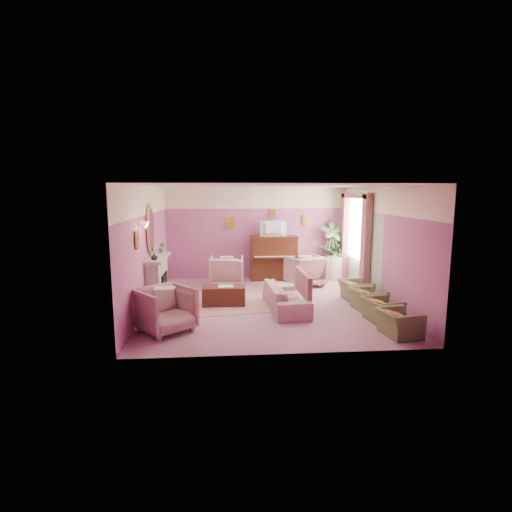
{
  "coord_description": "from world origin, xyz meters",
  "views": [
    {
      "loc": [
        -1.0,
        -9.23,
        2.68
      ],
      "look_at": [
        -0.21,
        0.4,
        1.1
      ],
      "focal_mm": 28.0,
      "sensor_mm": 36.0,
      "label": 1
    }
  ],
  "objects": [
    {
      "name": "print_left_wall",
      "position": [
        -2.71,
        -1.2,
        1.72
      ],
      "size": [
        0.03,
        0.28,
        0.36
      ],
      "primitive_type": "cube",
      "color": "#BB8D36",
      "rests_on": "wall_left"
    },
    {
      "name": "olive_chair_d",
      "position": [
        2.24,
        0.13,
        0.33
      ],
      "size": [
        0.53,
        0.76,
        0.66
      ],
      "primitive_type": "imported",
      "color": "#616B3B",
      "rests_on": "floor"
    },
    {
      "name": "television",
      "position": [
        0.5,
        2.63,
        1.6
      ],
      "size": [
        0.8,
        0.12,
        0.48
      ],
      "primitive_type": "imported",
      "color": "black",
      "rests_on": "piano"
    },
    {
      "name": "sofa",
      "position": [
        0.39,
        -0.48,
        0.39
      ],
      "size": [
        0.65,
        1.95,
        0.79
      ],
      "primitive_type": "imported",
      "color": "tan",
      "rests_on": "floor"
    },
    {
      "name": "window_blind",
      "position": [
        2.7,
        1.55,
        1.7
      ],
      "size": [
        0.03,
        1.4,
        1.8
      ],
      "primitive_type": "cube",
      "color": "white",
      "rests_on": "wall_right"
    },
    {
      "name": "wall_front",
      "position": [
        0.0,
        -3.0,
        1.4
      ],
      "size": [
        5.5,
        0.02,
        2.8
      ],
      "primitive_type": "cube",
      "color": "#864B78",
      "rests_on": "floor"
    },
    {
      "name": "curtain_left",
      "position": [
        2.62,
        0.63,
        1.3
      ],
      "size": [
        0.16,
        0.34,
        2.6
      ],
      "primitive_type": "cube",
      "color": "#904E4D",
      "rests_on": "floor"
    },
    {
      "name": "olive_chair_c",
      "position": [
        2.24,
        -0.69,
        0.33
      ],
      "size": [
        0.53,
        0.76,
        0.66
      ],
      "primitive_type": "imported",
      "color": "#616B3B",
      "rests_on": "floor"
    },
    {
      "name": "picture_rail_band",
      "position": [
        0.0,
        2.99,
        2.47
      ],
      "size": [
        5.5,
        0.01,
        0.65
      ],
      "primitive_type": "cube",
      "color": "#FFE7BF",
      "rests_on": "wall_back"
    },
    {
      "name": "stripe_panel",
      "position": [
        2.73,
        1.3,
        1.07
      ],
      "size": [
        0.01,
        3.0,
        2.15
      ],
      "primitive_type": "cube",
      "color": "#A3AD99",
      "rests_on": "wall_right"
    },
    {
      "name": "fireplace_inset",
      "position": [
        -2.49,
        0.2,
        0.4
      ],
      "size": [
        0.18,
        0.72,
        0.68
      ],
      "primitive_type": "cube",
      "color": "black",
      "rests_on": "floor"
    },
    {
      "name": "side_plant_big",
      "position": [
        2.39,
        2.51,
        0.87
      ],
      "size": [
        0.3,
        0.3,
        0.34
      ],
      "primitive_type": "imported",
      "color": "#427B3C",
      "rests_on": "side_table"
    },
    {
      "name": "table_paper",
      "position": [
        -0.97,
        -0.02,
        0.46
      ],
      "size": [
        0.35,
        0.28,
        0.01
      ],
      "primitive_type": "cube",
      "color": "silver",
      "rests_on": "coffee_table"
    },
    {
      "name": "floral_armchair_left",
      "position": [
        -0.93,
        1.79,
        0.48
      ],
      "size": [
        0.92,
        0.92,
        0.96
      ],
      "primitive_type": "imported",
      "color": "tan",
      "rests_on": "floor"
    },
    {
      "name": "hearth",
      "position": [
        -2.39,
        0.2,
        0.01
      ],
      "size": [
        0.55,
        1.5,
        0.02
      ],
      "primitive_type": "cube",
      "color": "#B8AA95",
      "rests_on": "floor"
    },
    {
      "name": "piano_keys",
      "position": [
        0.5,
        2.33,
        0.76
      ],
      "size": [
        1.2,
        0.08,
        0.02
      ],
      "primitive_type": "cube",
      "color": "white",
      "rests_on": "piano"
    },
    {
      "name": "print_back_mid",
      "position": [
        0.5,
        2.96,
        2.0
      ],
      "size": [
        0.22,
        0.03,
        0.26
      ],
      "primitive_type": "cube",
      "color": "#BB8D36",
      "rests_on": "wall_back"
    },
    {
      "name": "sofa_throw",
      "position": [
        0.79,
        -0.48,
        0.6
      ],
      "size": [
        0.1,
        1.48,
        0.54
      ],
      "primitive_type": "cube",
      "color": "#904E4D",
      "rests_on": "sofa"
    },
    {
      "name": "side_plant_small",
      "position": [
        2.51,
        2.41,
        0.84
      ],
      "size": [
        0.16,
        0.16,
        0.28
      ],
      "primitive_type": "imported",
      "color": "#427B3C",
      "rests_on": "side_table"
    },
    {
      "name": "mantel_vase",
      "position": [
        -2.55,
        -0.3,
        1.23
      ],
      "size": [
        0.16,
        0.16,
        0.16
      ],
      "primitive_type": "imported",
      "color": "#FFE7BF",
      "rests_on": "mantel_shelf"
    },
    {
      "name": "piano",
      "position": [
        0.5,
        2.68,
        0.65
      ],
      "size": [
        1.4,
        0.6,
        1.3
      ],
      "primitive_type": "cube",
      "color": "#38180C",
      "rests_on": "floor"
    },
    {
      "name": "coffee_table",
      "position": [
        -1.02,
        -0.02,
        0.23
      ],
      "size": [
        1.0,
        0.5,
        0.45
      ],
      "primitive_type": "cube",
      "rotation": [
        0.0,
        0.0,
        -0.0
      ],
      "color": "#3D1E12",
      "rests_on": "floor"
    },
    {
      "name": "pelmet",
      "position": [
        2.62,
        1.55,
        2.56
      ],
      "size": [
        0.16,
        2.2,
        0.16
      ],
      "primitive_type": "cube",
      "color": "#904E4D",
      "rests_on": "wall_right"
    },
    {
      "name": "print_back_left",
      "position": [
        -0.8,
        2.96,
        1.72
      ],
      "size": [
        0.3,
        0.03,
        0.38
      ],
      "primitive_type": "cube",
      "color": "#BB8D36",
      "rests_on": "wall_back"
    },
    {
      "name": "palm_pot",
      "position": [
        2.3,
        2.6,
        0.17
      ],
      "size": [
        0.34,
        0.34,
        0.34
      ],
      "primitive_type": "cylinder",
      "color": "#AD634A",
      "rests_on": "floor"
    },
    {
      "name": "wall_left",
      "position": [
        -2.75,
        0.0,
        1.4
      ],
      "size": [
        0.02,
        6.0,
        2.8
      ],
      "primitive_type": "cube",
      "color": "#864B78",
      "rests_on": "floor"
    },
    {
      "name": "curtain_right",
      "position": [
        2.62,
        2.47,
        1.3
      ],
      "size": [
        0.16,
        0.34,
        2.6
      ],
      "primitive_type": "cube",
      "color": "#904E4D",
      "rests_on": "floor"
    },
    {
      "name": "side_table",
      "position": [
        2.39,
        2.51,
        0.35
      ],
      "size": [
        0.52,
        0.52,
        0.7
      ],
      "primitive_type": "cylinder",
      "color": "beige",
      "rests_on": "floor"
    },
    {
      "name": "piano_keyshelf",
      "position": [
        0.5,
        2.33,
        0.72
      ],
      "size": [
        1.3,
        0.12,
        0.06
      ],
      "primitive_type": "cube",
      "color": "#38180C",
      "rests_on": "piano"
    },
    {
      "name": "print_back_right",
      "position": [
        1.55,
        2.96,
        1.78
      ],
      "size": [
        0.26,
        0.03,
        0.34
      ],
      "primitive_type": "cube",
      "color": "#BB8D36",
      "rests_on": "wall_back"
    },
    {
      "name": "fire_ember",
      "position": [
        -2.45,
        0.2,
        0.22
      ],
      "size": [
        0.06,
        0.54,
        0.1
      ],
      "primitive_type": "cube",
      "color": "#FF5E23",
      "rests_on": "floor"
    },
    {
      "name": "floral_armchair_right",
      "position": [
        1.31,
        1.79,
        0.48
      ],
      "size": [
        0.92,
        0.92,
        0.96
      ],
      "primitive_type": "imported",
      "color": "tan",
      "rests_on": "floor"
    },
    {
      "name": "mirror_frame",
      "position": [
        -2.7,
        0.2,
        1.8
      ],
      "size": [
        0.04,
        0.72,
        1.2
      ],
      "primitive_type": "ellipsoid",
      "color": "#BB8D36",
      "rests_on": "wall_left"
    },
    {
      "name": "floral_armchair_front",
      "position": [
        -2.13,
        -1.75,
        0.48
      ],
      "size": [
        0.92,
        0.92,
        0.96
      ],
      "primitive_type": "imported",
      "color": "tan",
      "rests_on": "floor"
    },
    {
      "name": "mirror_glass",
      "position": [
        -2.67,
        0.2,
        1.8
      ],
      "size": [
        0.01,
        0.6,
        1.06
      ],
      "primitive_type": "ellipsoid",
      "color": "white",
      "rests_on": "wall_left"
    },
    {
      "name": "olive_chair_a",
      "position": [
        2.24,
        -2.33,
        0.33
      ],
      "size": [
        0.53,
        0.76,
        0.66
      ],
      "primitive_type": "imported",
      "color": "#616B3B",
      "rests_on": "floor"
    },
    {
      "name": "area_rug",
      "position": [
        -0.87,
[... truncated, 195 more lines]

